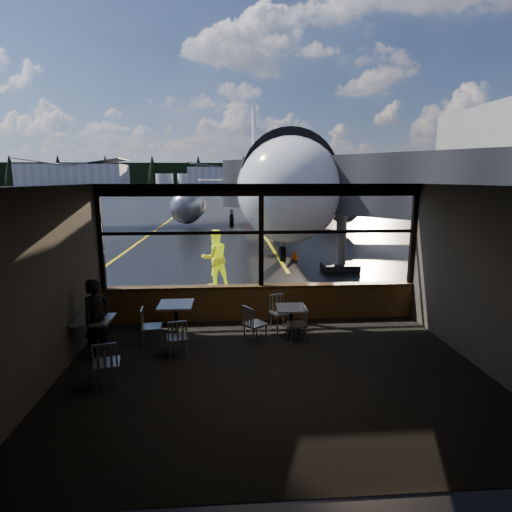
{
  "coord_description": "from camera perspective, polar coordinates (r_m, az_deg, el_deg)",
  "views": [
    {
      "loc": [
        -0.83,
        -9.9,
        3.62
      ],
      "look_at": [
        -0.06,
        1.0,
        1.5
      ],
      "focal_mm": 28.0,
      "sensor_mm": 36.0,
      "label": 1
    }
  ],
  "objects": [
    {
      "name": "cafe_table_left",
      "position": [
        9.01,
        -22.05,
        -10.76
      ],
      "size": [
        0.73,
        0.73,
        0.81
      ],
      "primitive_type": null,
      "color": "#ABA59D",
      "rests_on": "carpet_floor"
    },
    {
      "name": "hangar_left",
      "position": [
        202.11,
        -24.52,
        10.54
      ],
      "size": [
        45.0,
        18.0,
        11.0
      ],
      "primitive_type": null,
      "color": "silver",
      "rests_on": "ground_plane"
    },
    {
      "name": "wall_right",
      "position": [
        8.63,
        30.17,
        -3.05
      ],
      "size": [
        0.04,
        6.0,
        3.5
      ],
      "primitive_type": "cube",
      "color": "#463F38",
      "rests_on": "ground"
    },
    {
      "name": "fuel_tank_a",
      "position": [
        194.11,
        -12.93,
        10.52
      ],
      "size": [
        8.0,
        8.0,
        6.0
      ],
      "primitive_type": "cylinder",
      "color": "silver",
      "rests_on": "ground_plane"
    },
    {
      "name": "treeline",
      "position": [
        219.91,
        -3.93,
        11.57
      ],
      "size": [
        360.0,
        3.0,
        12.0
      ],
      "primitive_type": "cube",
      "color": "black",
      "rests_on": "ground_plane"
    },
    {
      "name": "ground_plane",
      "position": [
        129.95,
        -3.74,
        9.36
      ],
      "size": [
        520.0,
        520.0,
        0.0
      ],
      "primitive_type": "plane",
      "color": "black",
      "rests_on": "ground"
    },
    {
      "name": "mullion_centre",
      "position": [
        10.04,
        0.73,
        2.84
      ],
      "size": [
        0.12,
        0.12,
        2.6
      ],
      "primitive_type": "cube",
      "color": "black",
      "rests_on": "ground"
    },
    {
      "name": "hangar_right",
      "position": [
        197.52,
        14.16,
        11.34
      ],
      "size": [
        50.0,
        20.0,
        12.0
      ],
      "primitive_type": null,
      "color": "silver",
      "rests_on": "ground_plane"
    },
    {
      "name": "window_header",
      "position": [
        9.94,
        0.75,
        9.42
      ],
      "size": [
        8.0,
        0.18,
        0.3
      ],
      "primitive_type": "cube",
      "color": "black",
      "rests_on": "ground"
    },
    {
      "name": "passenger",
      "position": [
        8.72,
        -21.75,
        -8.47
      ],
      "size": [
        0.68,
        0.73,
        1.67
      ],
      "primitive_type": "imported",
      "rotation": [
        0.0,
        0.0,
        0.94
      ],
      "color": "black",
      "rests_on": "carpet_floor"
    },
    {
      "name": "wall_back",
      "position": [
        4.4,
        7.45,
        -14.23
      ],
      "size": [
        8.0,
        0.04,
        3.5
      ],
      "primitive_type": "cube",
      "color": "#463F38",
      "rests_on": "ground"
    },
    {
      "name": "airliner",
      "position": [
        30.43,
        1.12,
        15.17
      ],
      "size": [
        32.76,
        39.0,
        11.7
      ],
      "primitive_type": null,
      "rotation": [
        0.0,
        0.0,
        -0.02
      ],
      "color": "silver",
      "rests_on": "ground_plane"
    },
    {
      "name": "chair_near_e",
      "position": [
        9.07,
        5.81,
        -9.75
      ],
      "size": [
        0.5,
        0.5,
        0.83
      ],
      "primitive_type": null,
      "rotation": [
        0.0,
        0.0,
        1.68
      ],
      "color": "#ADA89C",
      "rests_on": "carpet_floor"
    },
    {
      "name": "fuel_tank_b",
      "position": [
        192.86,
        -9.94,
        10.63
      ],
      "size": [
        8.0,
        8.0,
        6.0
      ],
      "primitive_type": "cylinder",
      "color": "silver",
      "rests_on": "ground_plane"
    },
    {
      "name": "window_sill",
      "position": [
        10.43,
        0.71,
        -6.72
      ],
      "size": [
        8.0,
        0.28,
        0.9
      ],
      "primitive_type": "cube",
      "color": "#4F3318",
      "rests_on": "ground"
    },
    {
      "name": "mullion_right",
      "position": [
        11.09,
        21.56,
        2.85
      ],
      "size": [
        0.12,
        0.12,
        2.6
      ],
      "primitive_type": "cube",
      "color": "black",
      "rests_on": "ground"
    },
    {
      "name": "carpet_floor",
      "position": [
        7.83,
        2.6,
        -16.48
      ],
      "size": [
        8.0,
        6.0,
        0.01
      ],
      "primitive_type": "cube",
      "color": "black",
      "rests_on": "ground"
    },
    {
      "name": "cafe_table_near",
      "position": [
        9.35,
        5.03,
        -9.42
      ],
      "size": [
        0.67,
        0.67,
        0.74
      ],
      "primitive_type": null,
      "color": "#A59F97",
      "rests_on": "carpet_floor"
    },
    {
      "name": "chair_left_s",
      "position": [
        7.63,
        -20.58,
        -14.21
      ],
      "size": [
        0.6,
        0.6,
        0.92
      ],
      "primitive_type": null,
      "rotation": [
        0.0,
        0.0,
        0.2
      ],
      "color": "#B6B0A4",
      "rests_on": "carpet_floor"
    },
    {
      "name": "ceiling",
      "position": [
        6.95,
        2.86,
        9.98
      ],
      "size": [
        8.0,
        6.0,
        0.04
      ],
      "primitive_type": "cube",
      "color": "#38332D",
      "rests_on": "ground"
    },
    {
      "name": "chair_near_w",
      "position": [
        8.97,
        -0.14,
        -9.75
      ],
      "size": [
        0.67,
        0.67,
        0.89
      ],
      "primitive_type": null,
      "rotation": [
        0.0,
        0.0,
        -0.99
      ],
      "color": "#B8B3A6",
      "rests_on": "carpet_floor"
    },
    {
      "name": "fuel_tank_c",
      "position": [
        192.12,
        -6.92,
        10.71
      ],
      "size": [
        8.0,
        8.0,
        6.0
      ],
      "primitive_type": "cylinder",
      "color": "silver",
      "rests_on": "ground_plane"
    },
    {
      "name": "hangar_mid",
      "position": [
        194.91,
        -3.89,
        11.36
      ],
      "size": [
        38.0,
        15.0,
        10.0
      ],
      "primitive_type": null,
      "color": "silver",
      "rests_on": "ground_plane"
    },
    {
      "name": "cafe_table_mid",
      "position": [
        9.41,
        -11.31,
        -9.13
      ],
      "size": [
        0.76,
        0.76,
        0.84
      ],
      "primitive_type": null,
      "color": "#ADA69F",
      "rests_on": "carpet_floor"
    },
    {
      "name": "chair_mid_s",
      "position": [
        8.47,
        -11.21,
        -11.39
      ],
      "size": [
        0.55,
        0.55,
        0.86
      ],
      "primitive_type": null,
      "rotation": [
        0.0,
        0.0,
        0.2
      ],
      "color": "beige",
      "rests_on": "carpet_floor"
    },
    {
      "name": "chair_mid_w",
      "position": [
        9.1,
        -14.66,
        -9.82
      ],
      "size": [
        0.52,
        0.52,
        0.88
      ],
      "primitive_type": null,
      "rotation": [
        0.0,
        0.0,
        -1.48
      ],
      "color": "#B4B0A3",
      "rests_on": "carpet_floor"
    },
    {
      "name": "mullion_left",
      "position": [
        10.48,
        -21.36,
        2.43
      ],
      "size": [
        0.12,
        0.12,
        2.6
      ],
      "primitive_type": "cube",
      "color": "black",
      "rests_on": "ground"
    },
    {
      "name": "wall_left",
      "position": [
        7.82,
        -27.9,
        -4.16
      ],
      "size": [
        0.04,
        6.0,
        3.5
      ],
      "primitive_type": "cube",
      "color": "#463F38",
      "rests_on": "ground"
    },
    {
      "name": "chair_near_n",
      "position": [
        9.7,
        3.52,
        -8.17
      ],
      "size": [
        0.62,
        0.62,
        0.88
      ],
      "primitive_type": null,
      "rotation": [
        0.0,
        0.0,
        3.49
      ],
      "color": "#B8B3A6",
      "rests_on": "carpet_floor"
    },
    {
      "name": "cone_nose",
      "position": [
        18.25,
        5.56,
        0.22
      ],
      "size": [
        0.33,
        0.33,
        0.46
      ],
      "primitive_type": "cone",
      "color": "orange",
      "rests_on": "ground_plane"
    },
    {
      "name": "jet_bridge",
      "position": [
        16.09,
        12.01,
        5.76
      ],
      "size": [
        8.34,
        10.2,
        4.45
      ],
      "primitive_type": null,
      "color": "#2E2E30",
      "rests_on": "ground_plane"
    },
    {
      "name": "ground_crew",
      "position": [
        13.69,
        -5.89,
        -0.25
      ],
      "size": [
        1.16,
        1.05,
        1.94
      ],
      "primitive_type": "imported",
      "rotation": [
        0.0,
        0.0,
        3.56
      ],
      "color": "#BFF219",
      "rests_on": "ground_plane"
    },
    {
      "name": "window_transom",
      "position": [
        10.02,
        0.74,
        3.41
      ],
      "size": [
        8.0,
        0.1,
        0.08
      ],
      "primitive_type": "cube",
      "color": "black",
      "rests_on": "ground"
    }
  ]
}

